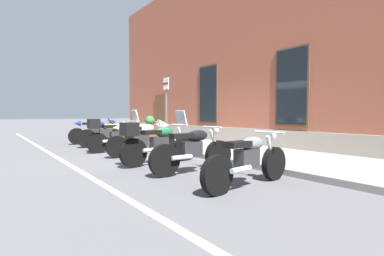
{
  "coord_description": "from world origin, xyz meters",
  "views": [
    {
      "loc": [
        7.54,
        -4.86,
        1.24
      ],
      "look_at": [
        0.3,
        0.46,
        0.8
      ],
      "focal_mm": 26.63,
      "sensor_mm": 36.0,
      "label": 1
    }
  ],
  "objects": [
    {
      "name": "motorcycle_blue_sport",
      "position": [
        -4.35,
        -1.01,
        0.58
      ],
      "size": [
        0.62,
        2.14,
        1.08
      ],
      "color": "black",
      "rests_on": "ground_plane"
    },
    {
      "name": "sidewalk",
      "position": [
        0.0,
        1.56,
        0.06
      ],
      "size": [
        26.82,
        3.12,
        0.13
      ],
      "primitive_type": "cube",
      "color": "slate",
      "rests_on": "ground_plane"
    },
    {
      "name": "brick_pub_facade",
      "position": [
        0.0,
        6.25,
        3.83
      ],
      "size": [
        20.82,
        6.36,
        7.67
      ],
      "color": "brown",
      "rests_on": "ground_plane"
    },
    {
      "name": "barrel_planter",
      "position": [
        -2.9,
        0.66,
        0.56
      ],
      "size": [
        0.65,
        0.65,
        1.03
      ],
      "color": "brown",
      "rests_on": "sidewalk"
    },
    {
      "name": "motorcycle_silver_touring",
      "position": [
        -1.41,
        -1.38,
        0.57
      ],
      "size": [
        0.62,
        2.07,
        1.37
      ],
      "color": "black",
      "rests_on": "ground_plane"
    },
    {
      "name": "motorcycle_green_touring",
      "position": [
        1.42,
        -1.43,
        0.56
      ],
      "size": [
        0.63,
        2.22,
        1.33
      ],
      "color": "black",
      "rests_on": "ground_plane"
    },
    {
      "name": "lane_stripe",
      "position": [
        0.0,
        -3.2,
        0.0
      ],
      "size": [
        26.82,
        0.12,
        0.01
      ],
      "primitive_type": "cube",
      "color": "silver",
      "rests_on": "ground_plane"
    },
    {
      "name": "motorcycle_yellow_naked",
      "position": [
        -2.98,
        -1.09,
        0.48
      ],
      "size": [
        0.62,
        2.12,
        0.94
      ],
      "color": "black",
      "rests_on": "ground_plane"
    },
    {
      "name": "parking_sign",
      "position": [
        -1.78,
        0.77,
        1.75
      ],
      "size": [
        0.36,
        0.07,
        2.51
      ],
      "color": "#4C4C51",
      "rests_on": "sidewalk"
    },
    {
      "name": "motorcycle_grey_naked",
      "position": [
        4.25,
        -1.23,
        0.47
      ],
      "size": [
        0.62,
        2.17,
        0.93
      ],
      "color": "black",
      "rests_on": "ground_plane"
    },
    {
      "name": "motorcycle_white_sport",
      "position": [
        0.01,
        -1.04,
        0.58
      ],
      "size": [
        0.62,
        2.09,
        1.08
      ],
      "color": "black",
      "rests_on": "ground_plane"
    },
    {
      "name": "ground_plane",
      "position": [
        0.0,
        0.0,
        0.0
      ],
      "size": [
        140.0,
        140.0,
        0.0
      ],
      "primitive_type": "plane",
      "color": "#4C4C4F"
    },
    {
      "name": "motorcycle_black_naked",
      "position": [
        2.79,
        -1.32,
        0.49
      ],
      "size": [
        0.62,
        2.02,
        0.98
      ],
      "color": "black",
      "rests_on": "ground_plane"
    }
  ]
}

